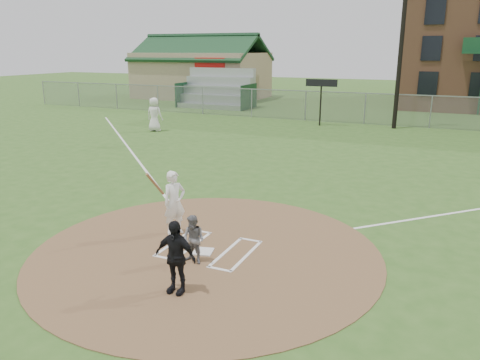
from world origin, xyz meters
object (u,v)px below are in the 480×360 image
at_px(catcher, 194,240).
at_px(ondeck_player, 154,114).
at_px(umpire, 175,257).
at_px(home_plate, 203,251).
at_px(batter_at_plate, 174,203).

height_order(catcher, ondeck_player, ondeck_player).
relative_size(catcher, ondeck_player, 0.57).
distance_m(catcher, umpire, 1.36).
relative_size(home_plate, ondeck_player, 0.23).
xyz_separation_m(umpire, ondeck_player, (-11.35, 16.09, 0.21)).
bearing_deg(ondeck_player, home_plate, 123.99).
bearing_deg(catcher, batter_at_plate, 140.21).
xyz_separation_m(ondeck_player, batter_at_plate, (9.68, -13.42, -0.12)).
bearing_deg(catcher, ondeck_player, 132.39).
height_order(home_plate, ondeck_player, ondeck_player).
bearing_deg(umpire, batter_at_plate, 121.91).
height_order(home_plate, catcher, catcher).
height_order(catcher, umpire, umpire).
bearing_deg(ondeck_player, umpire, 121.58).
relative_size(catcher, batter_at_plate, 0.64).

